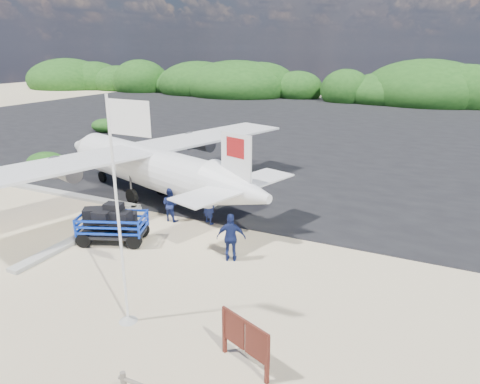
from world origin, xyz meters
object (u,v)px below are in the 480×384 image
at_px(crew_b, 170,204).
at_px(signboard, 245,367).
at_px(crew_a, 209,204).
at_px(flagpole, 128,321).
at_px(crew_c, 231,238).
at_px(baggage_cart, 114,242).

bearing_deg(crew_b, signboard, 135.48).
distance_m(signboard, crew_a, 9.28).
bearing_deg(signboard, crew_b, 155.70).
relative_size(flagpole, crew_b, 4.10).
bearing_deg(crew_a, crew_c, 156.35).
distance_m(crew_a, crew_c, 3.67).
relative_size(flagpole, crew_a, 3.42).
relative_size(signboard, crew_a, 0.90).
height_order(baggage_cart, flagpole, flagpole).
xyz_separation_m(signboard, crew_c, (-2.78, 4.88, 0.91)).
bearing_deg(baggage_cart, crew_b, 52.92).
bearing_deg(flagpole, crew_c, 77.35).
bearing_deg(signboard, crew_a, 145.96).
distance_m(baggage_cart, signboard, 8.87).
bearing_deg(crew_c, crew_a, -69.09).
bearing_deg(crew_b, baggage_cart, 75.55).
distance_m(baggage_cart, crew_c, 5.12).
height_order(flagpole, crew_a, flagpole).
bearing_deg(crew_a, flagpole, 125.31).
bearing_deg(crew_a, crew_b, 39.05).
xyz_separation_m(crew_a, crew_c, (2.46, -2.73, -0.02)).
distance_m(flagpole, signboard, 3.82).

